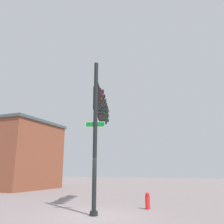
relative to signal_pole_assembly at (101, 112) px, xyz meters
name	(u,v)px	position (x,y,z in m)	size (l,w,h in m)	color
ground_plane	(94,216)	(-2.21, -0.75, -5.26)	(120.00, 120.00, 0.00)	gray
signal_pole_assembly	(101,112)	(0.00, 0.00, 0.00)	(5.35, 2.41, 7.27)	black
fire_hydrant	(148,201)	(0.48, -2.51, -4.85)	(0.33, 0.24, 0.83)	red
brick_building	(23,155)	(8.55, 13.47, -1.61)	(8.03, 5.82, 7.28)	brown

